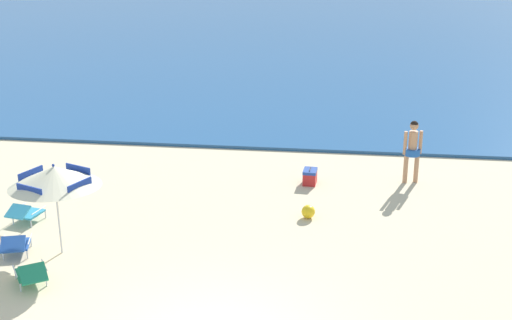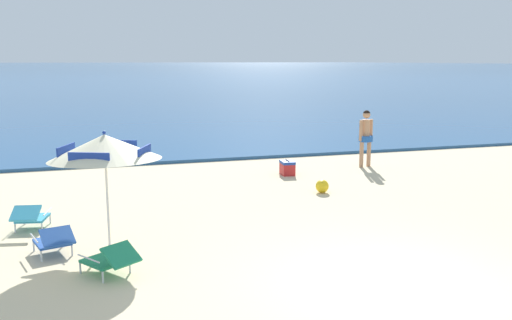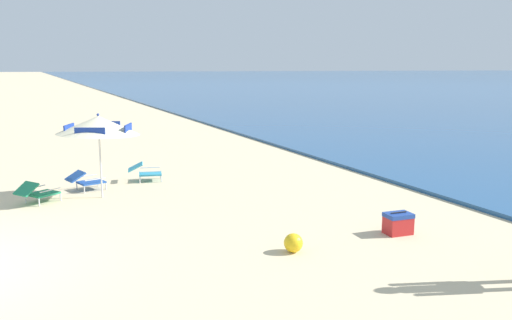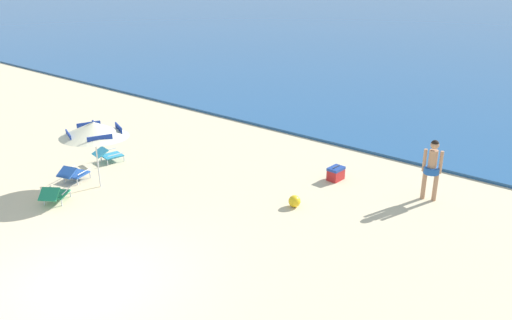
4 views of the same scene
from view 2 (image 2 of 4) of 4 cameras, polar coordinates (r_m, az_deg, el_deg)
ground_plane at (r=8.25m, az=14.15°, el=-12.78°), size 800.00×800.00×0.00m
ocean_water at (r=416.88m, az=-16.61°, el=9.53°), size 800.00×800.00×0.10m
beach_umbrella_striped_main at (r=9.61m, az=-15.54°, el=1.30°), size 2.17×2.19×2.02m
lounge_chair_under_umbrella at (r=8.58m, az=-14.99°, el=-9.95°), size 0.94×1.03×0.53m
lounge_chair_beside_umbrella at (r=9.69m, az=-20.38°, el=-7.87°), size 0.76×1.00×0.52m
lounge_chair_facing_sea at (r=11.28m, az=-22.55°, el=-5.47°), size 0.70×0.97×0.52m
person_standing_near_shore at (r=16.81m, az=11.43°, el=2.66°), size 0.50×0.42×1.73m
cooler_box at (r=15.46m, az=3.30°, el=-0.81°), size 0.38×0.52×0.43m
beach_ball at (r=13.45m, az=6.94°, el=-2.74°), size 0.33×0.33×0.33m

